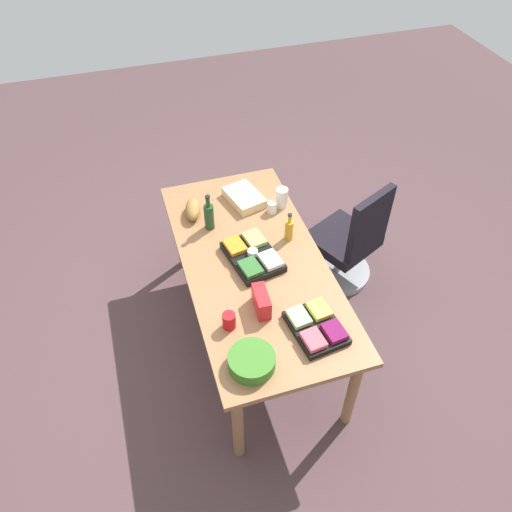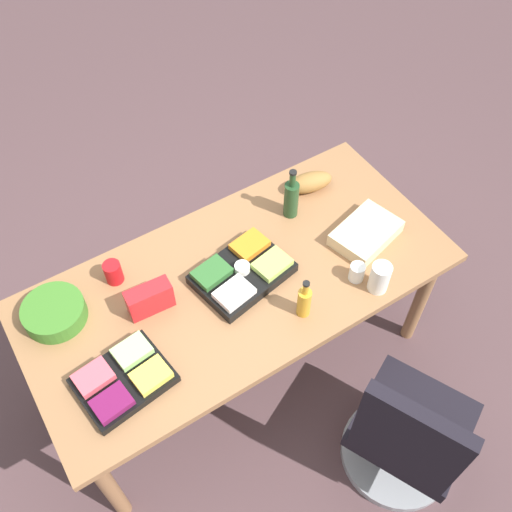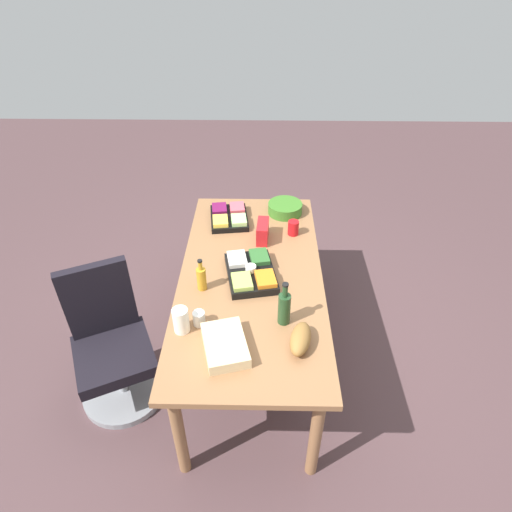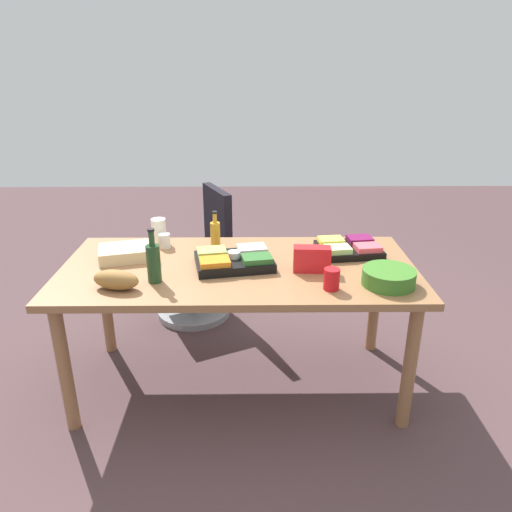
{
  "view_description": "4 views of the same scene",
  "coord_description": "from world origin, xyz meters",
  "views": [
    {
      "loc": [
        2.25,
        -0.69,
        3.24
      ],
      "look_at": [
        0.03,
        0.01,
        0.87
      ],
      "focal_mm": 35.14,
      "sensor_mm": 36.0,
      "label": 1
    },
    {
      "loc": [
        0.75,
        1.32,
        2.96
      ],
      "look_at": [
        -0.1,
        -0.0,
        0.88
      ],
      "focal_mm": 40.7,
      "sensor_mm": 36.0,
      "label": 2
    },
    {
      "loc": [
        -2.21,
        -0.07,
        2.62
      ],
      "look_at": [
        0.07,
        -0.03,
        0.89
      ],
      "focal_mm": 30.55,
      "sensor_mm": 36.0,
      "label": 3
    },
    {
      "loc": [
        0.07,
        -2.48,
        1.86
      ],
      "look_at": [
        0.1,
        0.01,
        0.84
      ],
      "focal_mm": 33.92,
      "sensor_mm": 36.0,
      "label": 4
    }
  ],
  "objects": [
    {
      "name": "chip_bag_red",
      "position": [
        0.4,
        -0.07,
        0.86
      ],
      "size": [
        0.2,
        0.09,
        0.14
      ],
      "primitive_type": "cube",
      "rotation": [
        0.0,
        0.0,
        -0.07
      ],
      "color": "red",
      "rests_on": "conference_table"
    },
    {
      "name": "wine_bottle",
      "position": [
        -0.43,
        -0.2,
        0.9
      ],
      "size": [
        0.09,
        0.09,
        0.29
      ],
      "color": "#204021",
      "rests_on": "conference_table"
    },
    {
      "name": "ground_plane",
      "position": [
        0.0,
        0.0,
        0.0
      ],
      "size": [
        10.0,
        10.0,
        0.0
      ],
      "primitive_type": "plane",
      "color": "#50383B"
    },
    {
      "name": "conference_table",
      "position": [
        0.0,
        0.0,
        0.7
      ],
      "size": [
        1.97,
        0.94,
        0.79
      ],
      "color": "#92643F",
      "rests_on": "ground"
    },
    {
      "name": "salad_bowl",
      "position": [
        0.77,
        -0.25,
        0.83
      ],
      "size": [
        0.34,
        0.34,
        0.08
      ],
      "primitive_type": "cylinder",
      "rotation": [
        0.0,
        0.0,
        -0.31
      ],
      "color": "#397124",
      "rests_on": "conference_table"
    },
    {
      "name": "paper_cup",
      "position": [
        -0.46,
        0.28,
        0.83
      ],
      "size": [
        0.08,
        0.08,
        0.09
      ],
      "primitive_type": "cylinder",
      "rotation": [
        0.0,
        0.0,
        0.09
      ],
      "color": "white",
      "rests_on": "conference_table"
    },
    {
      "name": "veggie_tray",
      "position": [
        -0.02,
        -0.0,
        0.82
      ],
      "size": [
        0.47,
        0.37,
        0.09
      ],
      "color": "black",
      "rests_on": "conference_table"
    },
    {
      "name": "bread_loaf",
      "position": [
        -0.6,
        -0.29,
        0.84
      ],
      "size": [
        0.26,
        0.16,
        0.1
      ],
      "primitive_type": "ellipsoid",
      "rotation": [
        0.0,
        0.0,
        -0.23
      ],
      "color": "olive",
      "rests_on": "conference_table"
    },
    {
      "name": "dressing_bottle",
      "position": [
        -0.15,
        0.3,
        0.87
      ],
      "size": [
        0.06,
        0.06,
        0.23
      ],
      "color": "gold",
      "rests_on": "conference_table"
    },
    {
      "name": "sheet_cake",
      "position": [
        -0.64,
        0.12,
        0.82
      ],
      "size": [
        0.36,
        0.29,
        0.07
      ],
      "primitive_type": "cube",
      "rotation": [
        0.0,
        0.0,
        0.25
      ],
      "color": "beige",
      "rests_on": "conference_table"
    },
    {
      "name": "fruit_platter",
      "position": [
        0.65,
        0.19,
        0.82
      ],
      "size": [
        0.39,
        0.32,
        0.07
      ],
      "color": "black",
      "rests_on": "conference_table"
    },
    {
      "name": "mayo_jar",
      "position": [
        -0.5,
        0.38,
        0.87
      ],
      "size": [
        0.1,
        0.1,
        0.16
      ],
      "primitive_type": "cylinder",
      "rotation": [
        0.0,
        0.0,
        -0.13
      ],
      "color": "white",
      "rests_on": "conference_table"
    },
    {
      "name": "office_chair",
      "position": [
        -0.33,
        0.91,
        0.37
      ],
      "size": [
        0.64,
        0.64,
        0.98
      ],
      "color": "gray",
      "rests_on": "ground"
    },
    {
      "name": "red_solo_cup",
      "position": [
        0.47,
        -0.3,
        0.84
      ],
      "size": [
        0.1,
        0.1,
        0.11
      ],
      "primitive_type": "cylinder",
      "rotation": [
        0.0,
        0.0,
        0.33
      ],
      "color": "red",
      "rests_on": "conference_table"
    }
  ]
}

